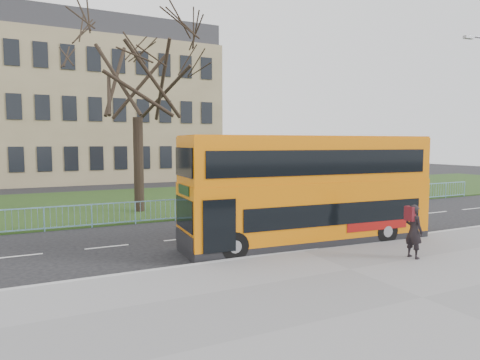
# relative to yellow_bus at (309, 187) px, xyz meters

# --- Properties ---
(ground) EXTENTS (120.00, 120.00, 0.00)m
(ground) POSITION_rel_yellow_bus_xyz_m (-1.06, 0.51, -2.21)
(ground) COLOR black
(ground) RESTS_ON ground
(pavement) EXTENTS (80.00, 10.50, 0.12)m
(pavement) POSITION_rel_yellow_bus_xyz_m (-1.06, -6.24, -2.15)
(pavement) COLOR slate
(pavement) RESTS_ON ground
(kerb) EXTENTS (80.00, 0.20, 0.14)m
(kerb) POSITION_rel_yellow_bus_xyz_m (-1.06, -1.04, -2.14)
(kerb) COLOR #9C9C9F
(kerb) RESTS_ON ground
(grass_verge) EXTENTS (80.00, 15.40, 0.08)m
(grass_verge) POSITION_rel_yellow_bus_xyz_m (-1.06, 14.81, -2.17)
(grass_verge) COLOR #1C3714
(grass_verge) RESTS_ON ground
(guard_railing) EXTENTS (40.00, 0.12, 1.10)m
(guard_railing) POSITION_rel_yellow_bus_xyz_m (-1.06, 7.11, -1.66)
(guard_railing) COLOR #70A4C7
(guard_railing) RESTS_ON ground
(bare_tree) EXTENTS (8.73, 8.73, 12.48)m
(bare_tree) POSITION_rel_yellow_bus_xyz_m (-4.06, 10.51, 4.11)
(bare_tree) COLOR black
(bare_tree) RESTS_ON grass_verge
(civic_building) EXTENTS (30.00, 15.00, 14.00)m
(civic_building) POSITION_rel_yellow_bus_xyz_m (-6.06, 35.51, 4.79)
(civic_building) COLOR #867555
(civic_building) RESTS_ON ground
(yellow_bus) EXTENTS (9.95, 3.01, 4.11)m
(yellow_bus) POSITION_rel_yellow_bus_xyz_m (0.00, 0.00, 0.00)
(yellow_bus) COLOR orange
(yellow_bus) RESTS_ON ground
(pedestrian) EXTENTS (0.44, 0.66, 1.78)m
(pedestrian) POSITION_rel_yellow_bus_xyz_m (1.66, -3.54, -1.20)
(pedestrian) COLOR black
(pedestrian) RESTS_ON pavement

